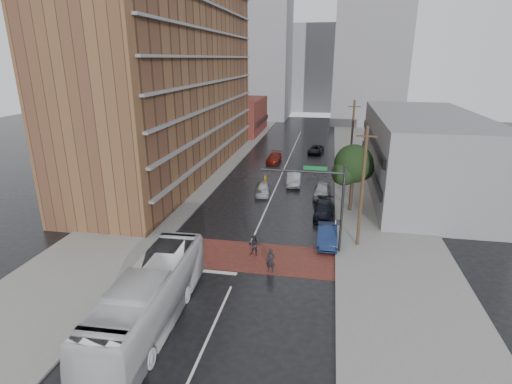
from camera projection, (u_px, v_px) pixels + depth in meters
The scene contains 24 objects.
ground at pixel (244, 259), 30.96m from camera, with size 160.00×160.00×0.00m, color black.
crosswalk at pixel (245, 256), 31.43m from camera, with size 14.00×5.00×0.02m, color brown.
sidewalk_west at pixel (201, 168), 56.23m from camera, with size 9.00×90.00×0.15m, color gray.
sidewalk_east at pixel (370, 177), 52.25m from camera, with size 9.00×90.00×0.15m, color gray.
apartment_block at pixel (176, 65), 51.30m from camera, with size 10.00×44.00×28.00m, color brown.
storefront_west at pixel (242, 116), 82.26m from camera, with size 8.00×16.00×7.00m, color maroon.
building_east at pixel (422, 154), 45.32m from camera, with size 11.00×26.00×9.00m, color slate.
distant_tower_west at pixel (254, 53), 100.99m from camera, with size 18.00×16.00×32.00m, color slate.
distant_tower_east at pixel (371, 43), 89.92m from camera, with size 16.00×14.00×36.00m, color slate.
distant_tower_center at pixel (312, 68), 115.69m from camera, with size 12.00×10.00×24.00m, color slate.
street_tree at pixel (354, 166), 39.20m from camera, with size 4.20×4.10×6.90m.
signal_mast at pixel (324, 196), 30.78m from camera, with size 6.50×0.30×7.20m.
utility_pole_near at pixel (362, 187), 31.53m from camera, with size 1.60×0.26×10.00m.
utility_pole_far at pixel (352, 139), 50.18m from camera, with size 1.60×0.26×10.00m.
transit_bus at pixel (150, 298), 22.87m from camera, with size 2.94×12.56×3.50m, color silver.
pedestrian_a at pixel (271, 260), 28.87m from camera, with size 0.66×0.44×1.82m, color black.
pedestrian_b at pixel (255, 246), 31.27m from camera, with size 0.84×0.65×1.72m, color black.
car_travel_a at pixel (263, 189), 45.50m from camera, with size 1.66×4.12×1.40m, color #B3B7BB.
car_travel_b at pixel (294, 179), 48.93m from camera, with size 1.63×4.68×1.54m, color #9A9CA1.
car_travel_c at pixel (274, 158), 59.61m from camera, with size 1.88×4.62×1.34m, color maroon.
suv_travel at pixel (316, 149), 65.28m from camera, with size 2.15×4.67×1.30m, color black.
car_parked_near at pixel (327, 235), 33.36m from camera, with size 1.60×4.58×1.51m, color #15244C.
car_parked_mid at pixel (324, 210), 39.03m from camera, with size 2.01×4.95×1.44m, color black.
car_parked_far at pixel (322, 190), 44.67m from camera, with size 1.83×4.54×1.55m, color #9E9FA5.
Camera 1 is at (6.00, -27.05, 14.81)m, focal length 28.00 mm.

